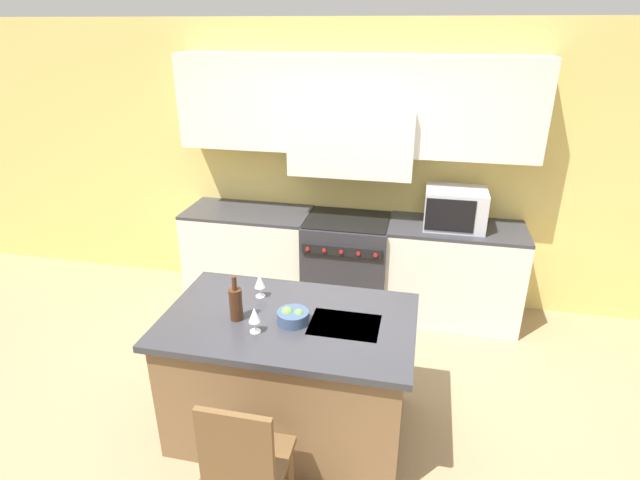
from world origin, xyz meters
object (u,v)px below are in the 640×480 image
range_stove (347,264)px  wine_glass_near (254,316)px  microwave (455,208)px  wine_glass_far (260,282)px  fruit_bowl (293,316)px  island_chair (245,460)px  wine_bottle (236,303)px

range_stove → wine_glass_near: wine_glass_near is taller
microwave → wine_glass_near: microwave is taller
wine_glass_near → wine_glass_far: bearing=104.3°
microwave → wine_glass_far: 2.02m
fruit_bowl → island_chair: bearing=-94.7°
island_chair → wine_bottle: (-0.30, 0.74, 0.50)m
wine_bottle → fruit_bowl: (0.36, 0.04, -0.07)m
fruit_bowl → microwave: bearing=59.8°
island_chair → wine_glass_far: wine_glass_far is taller
wine_bottle → wine_glass_near: (0.16, -0.12, -0.00)m
microwave → island_chair: bearing=-113.2°
island_chair → wine_bottle: size_ratio=3.03×
microwave → island_chair: microwave is taller
wine_bottle → wine_glass_far: wine_bottle is taller
range_stove → wine_glass_near: size_ratio=5.53×
range_stove → microwave: (0.97, 0.02, 0.65)m
range_stove → wine_glass_far: 1.63m
wine_glass_far → fruit_bowl: wine_glass_far is taller
wine_bottle → wine_glass_near: bearing=-35.3°
fruit_bowl → wine_bottle: bearing=-174.2°
range_stove → wine_glass_far: (-0.37, -1.49, 0.54)m
microwave → wine_bottle: bearing=-127.5°
wine_glass_near → island_chair: bearing=-77.8°
island_chair → wine_bottle: 0.94m
microwave → wine_glass_near: (-1.23, -1.93, -0.11)m
range_stove → wine_glass_far: size_ratio=5.53×
range_stove → fruit_bowl: 1.82m
range_stove → fruit_bowl: fruit_bowl is taller
wine_glass_near → fruit_bowl: (0.20, 0.15, -0.07)m
island_chair → wine_glass_near: bearing=102.2°
microwave → island_chair: size_ratio=0.58×
island_chair → fruit_bowl: bearing=85.3°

